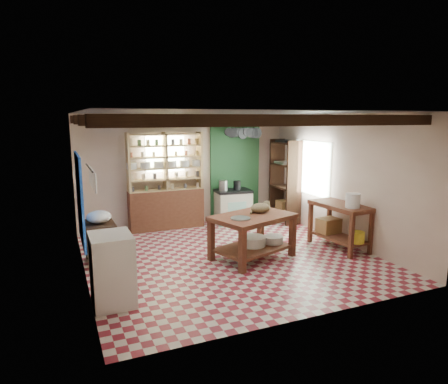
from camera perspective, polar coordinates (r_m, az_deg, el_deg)
name	(u,v)px	position (r m, az deg, el deg)	size (l,w,h in m)	color
floor	(229,257)	(7.45, 0.71, -9.24)	(5.00, 5.00, 0.02)	maroon
ceiling	(229,113)	(7.01, 0.76, 11.27)	(5.00, 5.00, 0.02)	#414045
wall_back	(186,170)	(9.42, -5.42, 3.12)	(5.00, 0.04, 2.60)	beige
wall_front	(312,219)	(4.97, 12.46, -3.81)	(5.00, 0.04, 2.60)	beige
wall_left	(81,198)	(6.53, -19.77, -0.77)	(0.04, 5.00, 2.60)	beige
wall_right	(342,179)	(8.42, 16.50, 1.85)	(0.04, 5.00, 2.60)	beige
ceiling_beams	(229,120)	(7.00, 0.76, 10.29)	(5.00, 3.80, 0.15)	black
blue_wall_patch	(80,199)	(7.45, -19.88, -1.00)	(0.04, 1.40, 1.60)	blue
green_wall_patch	(235,170)	(9.85, 1.59, 3.20)	(1.30, 0.04, 2.30)	#205029
window_back	(165,154)	(9.22, -8.40, 5.40)	(0.90, 0.02, 0.80)	silver
window_right	(312,168)	(9.18, 12.48, 3.35)	(0.02, 1.30, 1.20)	silver
utensil_rail	(90,177)	(5.27, -18.63, 2.01)	(0.06, 0.90, 0.28)	black
pot_rack	(243,132)	(9.40, 2.70, 8.52)	(0.86, 0.12, 0.36)	black
shelving_unit	(166,181)	(9.12, -8.33, 1.54)	(1.70, 0.34, 2.20)	tan
tall_rack	(285,181)	(9.79, 8.72, 1.55)	(0.40, 0.86, 2.00)	black
work_table	(252,237)	(7.26, 4.08, -6.38)	(1.42, 0.94, 0.80)	brown
stove	(233,206)	(9.63, 1.30, -2.07)	(0.83, 0.56, 0.81)	beige
prep_table	(100,243)	(7.34, -17.25, -6.96)	(0.49, 0.72, 0.73)	black
white_cabinet	(112,269)	(5.71, -15.71, -10.59)	(0.54, 0.65, 0.98)	silver
right_counter	(339,226)	(8.10, 16.16, -4.68)	(0.62, 1.23, 0.88)	brown
cat	(260,208)	(7.34, 5.23, -2.27)	(0.38, 0.29, 0.17)	olive
steel_tray	(241,218)	(6.88, 2.37, -3.77)	(0.34, 0.34, 0.02)	#AAAAB2
basin_large	(252,241)	(7.36, 4.07, -7.00)	(0.48, 0.48, 0.17)	silver
basin_small	(273,240)	(7.55, 7.03, -6.75)	(0.37, 0.37, 0.13)	silver
kettle_left	(223,185)	(9.45, -0.11, 0.94)	(0.21, 0.21, 0.24)	#AAAAB2
kettle_right	(237,185)	(9.57, 1.88, 0.98)	(0.17, 0.17, 0.21)	black
enamel_bowl	(99,217)	(7.22, -17.45, -3.41)	(0.42, 0.42, 0.21)	silver
white_bucket	(353,201)	(7.70, 17.92, -1.18)	(0.26, 0.26, 0.26)	silver
wicker_basket	(329,225)	(8.33, 14.71, -4.63)	(0.42, 0.33, 0.29)	olive
yellow_tub	(357,237)	(7.83, 18.42, -6.13)	(0.28, 0.28, 0.21)	gold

